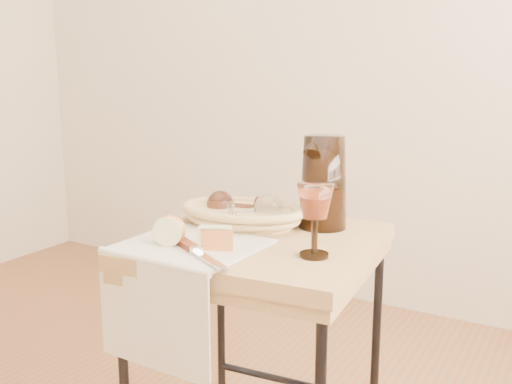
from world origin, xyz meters
The scene contains 11 objects.
wall_back centered at (0.00, 1.80, 1.35)m, with size 3.60×0.00×2.70m, color beige.
side_table centered at (0.43, 0.41, 0.35)m, with size 0.56×0.56×0.71m, color brown, non-canonical shape.
tea_towel centered at (0.33, 0.26, 0.71)m, with size 0.31×0.28×0.01m, color white.
bread_basket centered at (0.34, 0.48, 0.73)m, with size 0.31×0.21×0.05m, color tan, non-canonical shape.
goblet_lying_a centered at (0.31, 0.49, 0.76)m, with size 0.12×0.08×0.08m, color brown, non-canonical shape.
goblet_lying_b centered at (0.38, 0.46, 0.76)m, with size 0.13×0.08×0.08m, color white, non-canonical shape.
pitcher centered at (0.53, 0.57, 0.83)m, with size 0.17×0.25×0.28m, color black, non-canonical shape.
wine_goblet centered at (0.61, 0.33, 0.79)m, with size 0.08×0.08×0.17m, color white, non-canonical shape.
apple_half centered at (0.29, 0.24, 0.75)m, with size 0.08×0.04×0.07m, color red.
apple_wedge centered at (0.40, 0.26, 0.74)m, with size 0.07×0.04×0.05m, color beige.
table_knife centered at (0.39, 0.20, 0.72)m, with size 0.24×0.03×0.02m, color silver, non-canonical shape.
Camera 1 is at (1.13, -0.83, 1.13)m, focal length 41.53 mm.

